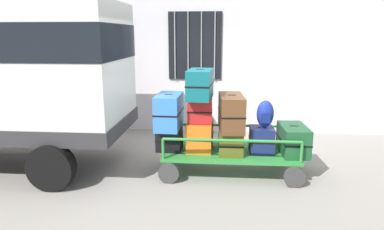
{
  "coord_description": "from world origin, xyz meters",
  "views": [
    {
      "loc": [
        0.24,
        -5.55,
        2.26
      ],
      "look_at": [
        -0.2,
        -0.14,
        0.98
      ],
      "focal_mm": 32.1,
      "sensor_mm": 36.0,
      "label": 1
    }
  ],
  "objects": [
    {
      "name": "ground_plane",
      "position": [
        0.0,
        0.0,
        0.0
      ],
      "size": [
        40.0,
        40.0,
        0.0
      ],
      "primitive_type": "plane",
      "color": "gray"
    },
    {
      "name": "building_wall",
      "position": [
        -0.0,
        2.51,
        2.5
      ],
      "size": [
        12.0,
        0.38,
        5.0
      ],
      "color": "silver",
      "rests_on": "ground"
    },
    {
      "name": "luggage_cart",
      "position": [
        0.44,
        -0.14,
        0.31
      ],
      "size": [
        2.24,
        1.07,
        0.38
      ],
      "color": "#2D8438",
      "rests_on": "ground"
    },
    {
      "name": "cart_railing",
      "position": [
        0.44,
        -0.14,
        0.66
      ],
      "size": [
        2.13,
        0.93,
        0.34
      ],
      "color": "#2D8438",
      "rests_on": "luggage_cart"
    },
    {
      "name": "suitcase_left_bottom",
      "position": [
        -0.57,
        -0.17,
        0.56
      ],
      "size": [
        0.43,
        0.36,
        0.38
      ],
      "color": "black",
      "rests_on": "luggage_cart"
    },
    {
      "name": "suitcase_left_middle",
      "position": [
        -0.57,
        -0.17,
        1.04
      ],
      "size": [
        0.41,
        0.74,
        0.56
      ],
      "color": "#3372C6",
      "rests_on": "suitcase_left_bottom"
    },
    {
      "name": "suitcase_midleft_bottom",
      "position": [
        -0.07,
        -0.1,
        0.62
      ],
      "size": [
        0.44,
        0.56,
        0.49
      ],
      "color": "orange",
      "rests_on": "luggage_cart"
    },
    {
      "name": "suitcase_midleft_middle",
      "position": [
        -0.07,
        -0.16,
        1.06
      ],
      "size": [
        0.4,
        0.31,
        0.39
      ],
      "color": "#B21E1E",
      "rests_on": "suitcase_midleft_bottom"
    },
    {
      "name": "suitcase_midleft_top",
      "position": [
        -0.07,
        -0.17,
        1.49
      ],
      "size": [
        0.42,
        0.71,
        0.47
      ],
      "color": "#0F5960",
      "rests_on": "suitcase_midleft_middle"
    },
    {
      "name": "suitcase_center_bottom",
      "position": [
        0.44,
        -0.1,
        0.56
      ],
      "size": [
        0.4,
        0.78,
        0.37
      ],
      "color": "#4C5119",
      "rests_on": "luggage_cart"
    },
    {
      "name": "suitcase_center_middle",
      "position": [
        0.44,
        -0.12,
        1.03
      ],
      "size": [
        0.43,
        0.84,
        0.57
      ],
      "color": "brown",
      "rests_on": "suitcase_center_bottom"
    },
    {
      "name": "suitcase_midright_bottom",
      "position": [
        0.94,
        -0.13,
        0.58
      ],
      "size": [
        0.39,
        0.41,
        0.42
      ],
      "color": "navy",
      "rests_on": "luggage_cart"
    },
    {
      "name": "suitcase_right_bottom",
      "position": [
        1.44,
        -0.14,
        0.6
      ],
      "size": [
        0.44,
        0.77,
        0.46
      ],
      "color": "#194C28",
      "rests_on": "luggage_cart"
    },
    {
      "name": "backpack",
      "position": [
        0.98,
        -0.15,
        1.02
      ],
      "size": [
        0.27,
        0.22,
        0.44
      ],
      "color": "navy",
      "rests_on": "suitcase_midright_bottom"
    }
  ]
}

